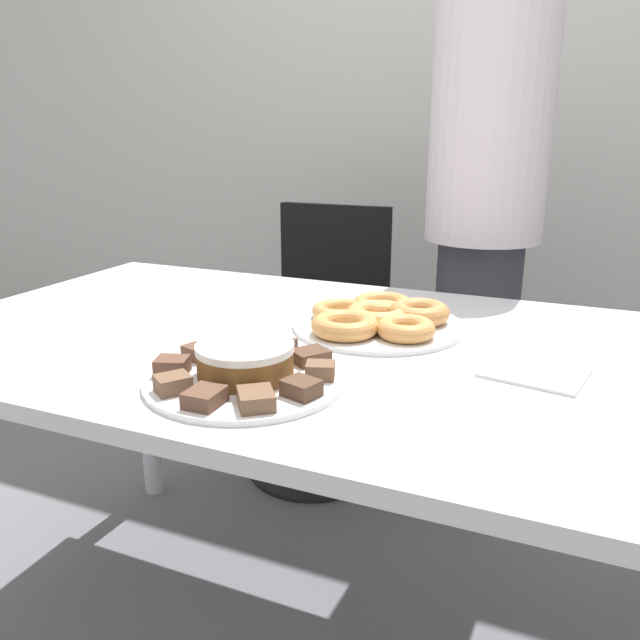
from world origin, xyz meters
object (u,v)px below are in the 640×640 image
Objects in this scene: frosted_cake at (245,360)px; napkin at (534,373)px; person_standing at (483,222)px; plate_donuts at (378,325)px; plate_cake at (246,379)px; office_chair_left at (319,349)px.

napkin is (0.42, 0.21, -0.03)m from frosted_cake.
person_standing is 4.79× the size of plate_donuts.
person_standing is at bearing 105.27° from napkin.
person_standing is 1.04m from plate_cake.
plate_cake is 1.83× the size of napkin.
frosted_cake reaches higher than napkin.
plate_cake is 0.03m from frosted_cake.
person_standing is 0.67m from plate_donuts.
napkin is (0.32, -0.14, -0.00)m from plate_donuts.
plate_cake is at bearing -106.80° from plate_donuts.
office_chair_left reaches higher than napkin.
person_standing reaches higher than napkin.
plate_cake is at bearing -101.56° from person_standing.
office_chair_left is 5.02× the size of napkin.
plate_donuts is 2.22× the size of frosted_cake.
person_standing reaches higher than frosted_cake.
office_chair_left is 5.70× the size of frosted_cake.
frosted_cake is (-0.11, -0.36, 0.03)m from plate_donuts.
office_chair_left is 1.13m from frosted_cake.
frosted_cake is (0.31, -1.02, 0.36)m from office_chair_left.
office_chair_left is at bearing 178.35° from person_standing.
frosted_cake is 0.88× the size of napkin.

